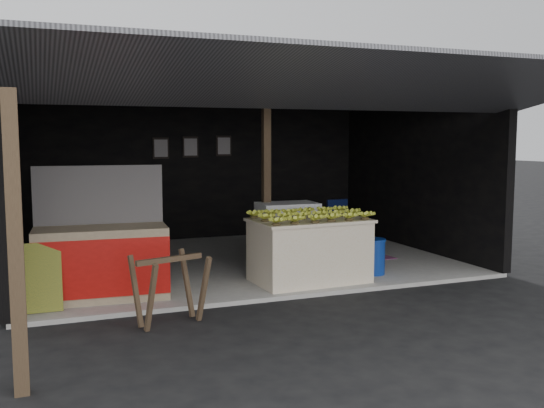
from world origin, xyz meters
name	(u,v)px	position (x,y,z in m)	size (l,w,h in m)	color
ground	(296,299)	(0.00, 0.00, 0.00)	(80.00, 80.00, 0.00)	black
concrete_slab	(237,261)	(0.00, 2.50, 0.03)	(7.00, 5.00, 0.06)	gray
shophouse	(231,139)	(0.00, 2.82, 2.10)	(7.40, 7.29, 3.02)	black
banana_table	(309,250)	(0.48, 0.64, 0.51)	(1.68, 1.08, 0.90)	silver
banana_pile	(310,213)	(0.48, 0.64, 1.05)	(1.51, 0.91, 0.18)	yellow
white_crate	(287,235)	(0.59, 1.70, 0.57)	(0.94, 0.66, 1.03)	white
neighbor_stall	(102,259)	(-2.39, 0.77, 0.57)	(1.69, 0.85, 1.69)	#998466
green_signboard	(37,278)	(-3.16, 0.38, 0.47)	(0.55, 0.04, 0.82)	black
sawhorse	(170,282)	(-1.77, -0.50, 0.50)	(0.86, 0.85, 0.79)	#4C3926
water_barrel	(373,257)	(1.58, 0.70, 0.32)	(0.35, 0.35, 0.51)	navy
plastic_chair	(340,220)	(2.05, 2.69, 0.60)	(0.47, 0.47, 0.92)	black
magenta_rug	(344,257)	(1.78, 2.01, 0.07)	(1.50, 1.00, 0.01)	#6A1750
picture_frames	(192,147)	(-0.17, 4.89, 1.93)	(1.62, 0.04, 0.46)	black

